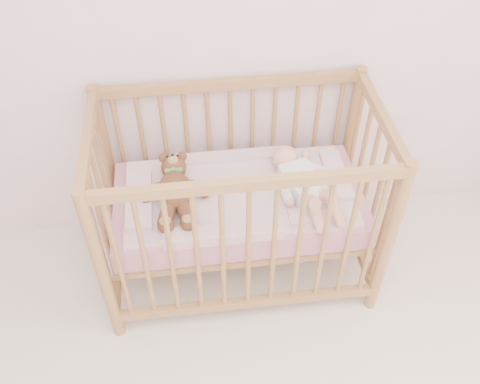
{
  "coord_description": "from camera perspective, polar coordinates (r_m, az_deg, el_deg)",
  "views": [
    {
      "loc": [
        -0.17,
        -0.23,
        2.41
      ],
      "look_at": [
        0.05,
        1.55,
        0.62
      ],
      "focal_mm": 40.0,
      "sensor_mm": 36.0,
      "label": 1
    }
  ],
  "objects": [
    {
      "name": "blanket",
      "position": [
        2.61,
        -0.14,
        -0.17
      ],
      "size": [
        1.1,
        0.58,
        0.06
      ],
      "primitive_type": null,
      "color": "pink",
      "rests_on": "mattress"
    },
    {
      "name": "crib",
      "position": [
        2.65,
        -0.13,
        -1.08
      ],
      "size": [
        1.36,
        0.76,
        1.0
      ],
      "primitive_type": null,
      "color": "#B0834B",
      "rests_on": "floor"
    },
    {
      "name": "teddy_bear",
      "position": [
        2.53,
        -6.97,
        0.27
      ],
      "size": [
        0.35,
        0.5,
        0.14
      ],
      "primitive_type": null,
      "rotation": [
        0.0,
        0.0,
        0.0
      ],
      "color": "brown",
      "rests_on": "blanket"
    },
    {
      "name": "wall_back",
      "position": [
        2.48,
        -2.6,
        19.54
      ],
      "size": [
        4.0,
        0.02,
        2.7
      ],
      "primitive_type": "cube",
      "color": "white",
      "rests_on": "floor"
    },
    {
      "name": "baby",
      "position": [
        2.59,
        6.59,
        1.29
      ],
      "size": [
        0.44,
        0.64,
        0.14
      ],
      "primitive_type": null,
      "rotation": [
        0.0,
        0.0,
        0.28
      ],
      "color": "white",
      "rests_on": "blanket"
    },
    {
      "name": "mattress",
      "position": [
        2.66,
        -0.13,
        -1.31
      ],
      "size": [
        1.22,
        0.62,
        0.13
      ],
      "primitive_type": "cube",
      "color": "#CE8091",
      "rests_on": "crib"
    }
  ]
}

